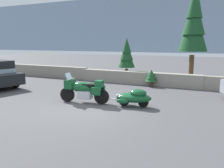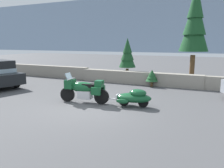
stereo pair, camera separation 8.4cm
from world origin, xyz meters
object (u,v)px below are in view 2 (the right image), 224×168
Objects in this scene: pine_tree_tall at (195,21)px; pine_tree_far_right at (127,54)px; touring_motorcycle at (84,89)px; car_shaped_trailer at (134,97)px.

pine_tree_far_right is at bearing -164.24° from pine_tree_tall.
touring_motorcycle reaches higher than car_shaped_trailer.
pine_tree_far_right is at bearing 113.98° from car_shaped_trailer.
touring_motorcycle is 2.27m from car_shaped_trailer.
car_shaped_trailer is 0.74× the size of pine_tree_far_right.
car_shaped_trailer is 6.82m from pine_tree_far_right.
touring_motorcycle is 0.36× the size of pine_tree_tall.
car_shaped_trailer is (2.24, 0.35, -0.21)m from touring_motorcycle.
pine_tree_tall is at bearing 63.94° from touring_motorcycle.
pine_tree_tall reaches higher than touring_motorcycle.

